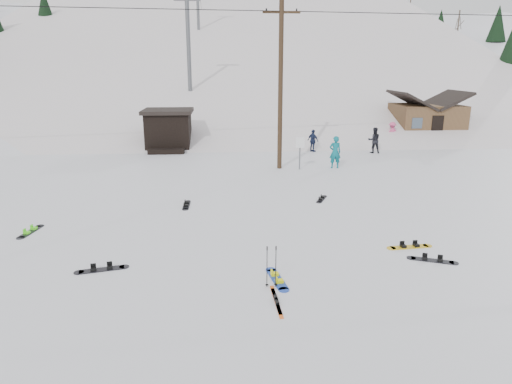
{
  "coord_description": "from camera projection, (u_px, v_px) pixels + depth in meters",
  "views": [
    {
      "loc": [
        -1.21,
        -11.44,
        5.73
      ],
      "look_at": [
        -0.08,
        4.01,
        1.4
      ],
      "focal_mm": 32.0,
      "sensor_mm": 36.0,
      "label": 1
    }
  ],
  "objects": [
    {
      "name": "hero_snowboard",
      "position": [
        277.0,
        279.0,
        12.59
      ],
      "size": [
        0.51,
        1.53,
        0.11
      ],
      "rotation": [
        0.0,
        0.0,
        1.75
      ],
      "color": "#1C41B8",
      "rests_on": "ground"
    },
    {
      "name": "board_scatter_b",
      "position": [
        186.0,
        205.0,
        19.25
      ],
      "size": [
        0.28,
        1.42,
        0.1
      ],
      "rotation": [
        0.0,
        0.0,
        1.56
      ],
      "color": "black",
      "rests_on": "ground"
    },
    {
      "name": "lift_tower_near",
      "position": [
        188.0,
        39.0,
        39.04
      ],
      "size": [
        2.2,
        0.36,
        8.0
      ],
      "color": "#595B60",
      "rests_on": "ski_slope"
    },
    {
      "name": "board_scatter_c",
      "position": [
        31.0,
        231.0,
        16.19
      ],
      "size": [
        0.49,
        1.48,
        0.1
      ],
      "rotation": [
        0.0,
        0.0,
        1.4
      ],
      "color": "black",
      "rests_on": "ground"
    },
    {
      "name": "ridge_right",
      "position": [
        494.0,
        184.0,
        66.28
      ],
      "size": [
        45.66,
        93.98,
        54.59
      ],
      "primitive_type": "cube",
      "rotation": [
        0.21,
        -0.05,
        -0.12
      ],
      "color": "silver",
      "rests_on": "ground"
    },
    {
      "name": "treeline_crest",
      "position": [
        228.0,
        93.0,
        95.22
      ],
      "size": [
        50.0,
        6.0,
        10.0
      ],
      "primitive_type": null,
      "color": "black",
      "rests_on": "ski_slope"
    },
    {
      "name": "board_scatter_a",
      "position": [
        102.0,
        269.0,
        13.19
      ],
      "size": [
        1.5,
        0.57,
        0.11
      ],
      "rotation": [
        0.0,
        0.0,
        0.23
      ],
      "color": "black",
      "rests_on": "ground"
    },
    {
      "name": "skier_dark",
      "position": [
        374.0,
        140.0,
        30.54
      ],
      "size": [
        0.87,
        0.69,
        1.71
      ],
      "primitive_type": "imported",
      "rotation": [
        0.0,
        0.0,
        3.09
      ],
      "color": "black",
      "rests_on": "ground"
    },
    {
      "name": "trail_sign",
      "position": [
        300.0,
        147.0,
        25.54
      ],
      "size": [
        0.5,
        0.09,
        1.85
      ],
      "color": "#595B60",
      "rests_on": "ground"
    },
    {
      "name": "ground",
      "position": [
        269.0,
        279.0,
        12.62
      ],
      "size": [
        200.0,
        200.0,
        0.0
      ],
      "primitive_type": "plane",
      "color": "silver",
      "rests_on": "ground"
    },
    {
      "name": "cabin",
      "position": [
        426.0,
        120.0,
        36.32
      ],
      "size": [
        5.39,
        4.4,
        3.77
      ],
      "color": "brown",
      "rests_on": "ground"
    },
    {
      "name": "lift_hut",
      "position": [
        169.0,
        129.0,
        32.01
      ],
      "size": [
        3.4,
        4.1,
        2.75
      ],
      "color": "black",
      "rests_on": "ground"
    },
    {
      "name": "skier_navy",
      "position": [
        313.0,
        141.0,
        30.96
      ],
      "size": [
        0.86,
        0.92,
        1.52
      ],
      "primitive_type": "imported",
      "rotation": [
        0.0,
        0.0,
        2.28
      ],
      "color": "#19213F",
      "rests_on": "ground"
    },
    {
      "name": "skier_teal",
      "position": [
        335.0,
        152.0,
        25.99
      ],
      "size": [
        0.68,
        0.46,
        1.85
      ],
      "primitive_type": "imported",
      "rotation": [
        0.0,
        0.0,
        3.17
      ],
      "color": "#0B6571",
      "rests_on": "ground"
    },
    {
      "name": "board_scatter_d",
      "position": [
        432.0,
        260.0,
        13.81
      ],
      "size": [
        1.4,
        0.73,
        0.1
      ],
      "rotation": [
        0.0,
        0.0,
        -0.38
      ],
      "color": "black",
      "rests_on": "ground"
    },
    {
      "name": "ski_slope",
      "position": [
        232.0,
        187.0,
        68.68
      ],
      "size": [
        60.0,
        85.24,
        65.97
      ],
      "primitive_type": "cube",
      "rotation": [
        0.31,
        0.0,
        0.0
      ],
      "color": "silver",
      "rests_on": "ground"
    },
    {
      "name": "board_scatter_e",
      "position": [
        409.0,
        247.0,
        14.83
      ],
      "size": [
        1.55,
        0.41,
        0.11
      ],
      "rotation": [
        0.0,
        0.0,
        0.1
      ],
      "color": "yellow",
      "rests_on": "ground"
    },
    {
      "name": "utility_pole",
      "position": [
        281.0,
        85.0,
        24.95
      ],
      "size": [
        2.0,
        0.26,
        9.0
      ],
      "color": "#3A2819",
      "rests_on": "ground"
    },
    {
      "name": "ski_poles",
      "position": [
        271.0,
        266.0,
        12.06
      ],
      "size": [
        0.32,
        0.08,
        1.16
      ],
      "color": "black",
      "rests_on": "ground"
    },
    {
      "name": "skier_pink",
      "position": [
        392.0,
        133.0,
        34.34
      ],
      "size": [
        1.15,
        0.86,
        1.59
      ],
      "primitive_type": "imported",
      "rotation": [
        0.0,
        0.0,
        3.43
      ],
      "color": "#D54B80",
      "rests_on": "ground"
    },
    {
      "name": "board_scatter_f",
      "position": [
        322.0,
        199.0,
        20.12
      ],
      "size": [
        0.69,
        1.18,
        0.09
      ],
      "rotation": [
        0.0,
        0.0,
        1.13
      ],
      "color": "black",
      "rests_on": "ground"
    },
    {
      "name": "hero_skis",
      "position": [
        276.0,
        301.0,
        11.43
      ],
      "size": [
        0.16,
        1.64,
        0.09
      ],
      "rotation": [
        0.0,
        0.0,
        0.04
      ],
      "color": "#C64D14",
      "rests_on": "ground"
    }
  ]
}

